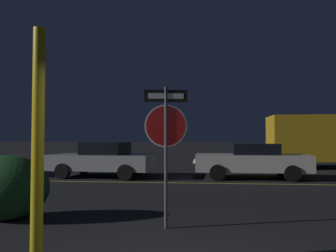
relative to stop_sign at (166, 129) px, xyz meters
name	(u,v)px	position (x,y,z in m)	size (l,w,h in m)	color
road_center_stripe	(193,183)	(0.34, 5.82, -1.74)	(41.68, 0.12, 0.01)	gold
stop_sign	(166,129)	(0.00, 0.00, 0.00)	(0.76, 0.16, 2.49)	#4C4C51
yellow_pole_left	(38,149)	(-1.31, -2.07, -0.29)	(0.14, 0.14, 2.90)	yellow
hedge_bush_1	(6,187)	(-3.14, 0.26, -1.11)	(1.71, 1.12, 1.25)	#1E4C23
passing_car_2	(103,159)	(-3.34, 7.32, -1.03)	(4.35, 2.34, 1.41)	#9E9EA3
passing_car_3	(252,161)	(2.61, 7.34, -1.04)	(4.44, 1.88, 1.37)	silver
delivery_truck	(330,139)	(7.42, 12.23, -0.23)	(6.10, 2.70, 2.76)	gold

